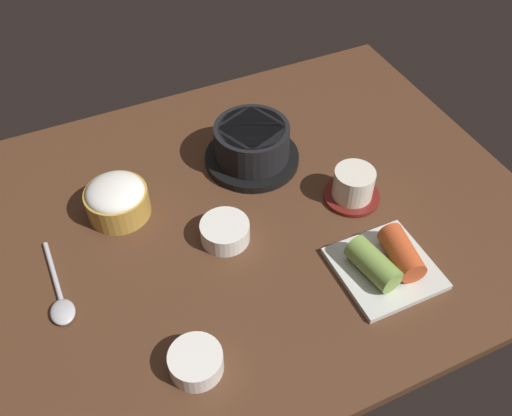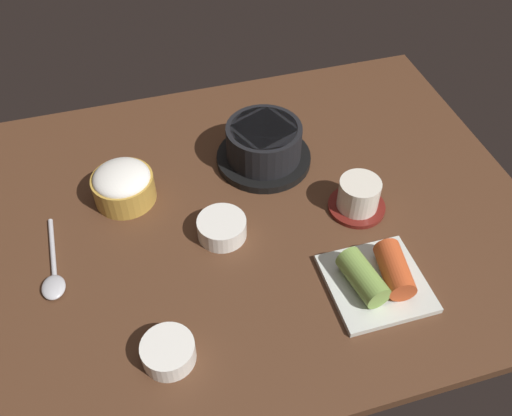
{
  "view_description": "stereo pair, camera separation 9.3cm",
  "coord_description": "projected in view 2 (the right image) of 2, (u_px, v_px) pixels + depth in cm",
  "views": [
    {
      "loc": [
        -24.51,
        -59.55,
        73.45
      ],
      "look_at": [
        2.0,
        -2.0,
        5.0
      ],
      "focal_mm": 39.16,
      "sensor_mm": 36.0,
      "label": 1
    },
    {
      "loc": [
        -15.78,
        -62.82,
        73.45
      ],
      "look_at": [
        2.0,
        -2.0,
        5.0
      ],
      "focal_mm": 39.16,
      "sensor_mm": 36.0,
      "label": 2
    }
  ],
  "objects": [
    {
      "name": "banchan_cup_center",
      "position": [
        222.0,
        227.0,
        0.92
      ],
      "size": [
        8.16,
        8.16,
        3.44
      ],
      "color": "white",
      "rests_on": "dining_table"
    },
    {
      "name": "rice_bowl",
      "position": [
        123.0,
        184.0,
        0.96
      ],
      "size": [
        10.73,
        10.73,
        6.85
      ],
      "color": "#B78C38",
      "rests_on": "dining_table"
    },
    {
      "name": "dining_table",
      "position": [
        242.0,
        218.0,
        0.97
      ],
      "size": [
        100.0,
        76.0,
        2.0
      ],
      "primitive_type": "cube",
      "color": "#4C2D1C",
      "rests_on": "ground"
    },
    {
      "name": "kimchi_plate",
      "position": [
        378.0,
        277.0,
        0.85
      ],
      "size": [
        14.78,
        14.78,
        5.19
      ],
      "color": "silver",
      "rests_on": "dining_table"
    },
    {
      "name": "stone_pot",
      "position": [
        264.0,
        145.0,
        1.03
      ],
      "size": [
        17.68,
        17.68,
        8.08
      ],
      "color": "black",
      "rests_on": "dining_table"
    },
    {
      "name": "spoon",
      "position": [
        53.0,
        276.0,
        0.87
      ],
      "size": [
        3.6,
        17.08,
        1.35
      ],
      "color": "#B7B7BC",
      "rests_on": "dining_table"
    },
    {
      "name": "side_bowl_near",
      "position": [
        168.0,
        351.0,
        0.77
      ],
      "size": [
        7.55,
        7.55,
        3.32
      ],
      "color": "white",
      "rests_on": "dining_table"
    },
    {
      "name": "tea_cup_with_saucer",
      "position": [
        358.0,
        196.0,
        0.95
      ],
      "size": [
        9.94,
        9.94,
        6.19
      ],
      "color": "maroon",
      "rests_on": "dining_table"
    }
  ]
}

